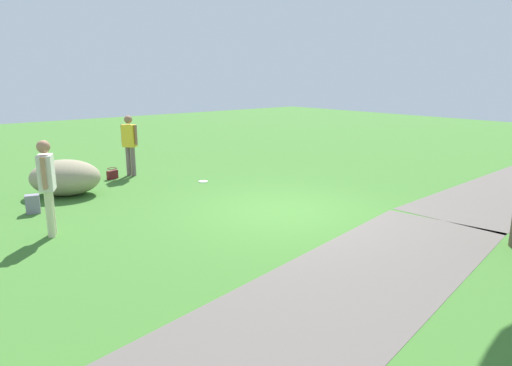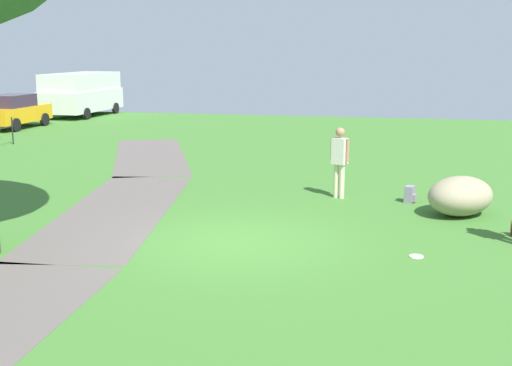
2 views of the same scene
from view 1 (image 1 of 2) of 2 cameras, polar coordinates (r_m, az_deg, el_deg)
ground_plane at (r=9.84m, az=3.48°, el=-3.56°), size 48.00×48.00×0.00m
footpath_segment_mid at (r=6.47m, az=10.97°, el=-13.12°), size 8.27×3.57×0.01m
lawn_boulder at (r=11.99m, az=-22.84°, el=0.64°), size 2.10×2.02×0.87m
woman_with_handbag at (r=13.62m, az=-15.61°, el=5.12°), size 0.40×0.45×1.75m
man_near_boulder at (r=8.91m, az=-24.78°, el=0.24°), size 0.37×0.48×1.76m
handbag_on_grass at (r=13.47m, az=-17.60°, el=1.09°), size 0.34×0.34×0.31m
backpack_by_boulder at (r=10.76m, az=-26.24°, el=-2.40°), size 0.32×0.32×0.40m
frisbee_on_grass at (r=12.59m, az=-6.67°, el=0.19°), size 0.25×0.25×0.02m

